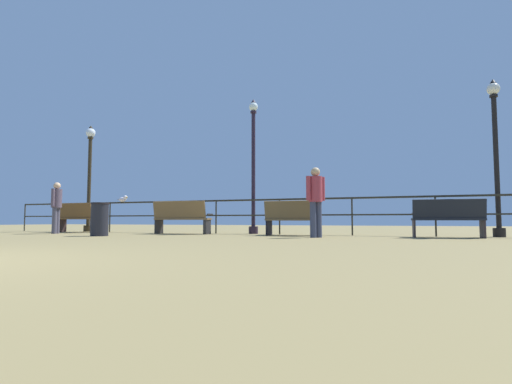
{
  "coord_description": "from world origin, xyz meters",
  "views": [
    {
      "loc": [
        4.74,
        -1.81,
        0.4
      ],
      "look_at": [
        0.5,
        8.76,
        1.21
      ],
      "focal_mm": 28.32,
      "sensor_mm": 36.0,
      "label": 1
    }
  ],
  "objects_px": {
    "bench_far_left": "(76,216)",
    "person_by_bench": "(56,204)",
    "lamppost_center": "(253,163)",
    "seagull_on_rail": "(123,199)",
    "lamppost_right": "(496,150)",
    "bench_near_left": "(181,216)",
    "person_at_railing": "(316,197)",
    "trash_bin": "(100,219)",
    "bench_near_right": "(292,217)",
    "lamppost_left": "(90,171)",
    "bench_far_right": "(448,217)"
  },
  "relations": [
    {
      "from": "trash_bin",
      "to": "person_at_railing",
      "type": "bearing_deg",
      "value": 12.13
    },
    {
      "from": "lamppost_right",
      "to": "bench_far_right",
      "type": "bearing_deg",
      "value": -139.9
    },
    {
      "from": "bench_far_right",
      "to": "lamppost_right",
      "type": "bearing_deg",
      "value": 40.1
    },
    {
      "from": "bench_far_left",
      "to": "lamppost_right",
      "type": "bearing_deg",
      "value": 4.58
    },
    {
      "from": "bench_near_left",
      "to": "person_at_railing",
      "type": "distance_m",
      "value": 4.44
    },
    {
      "from": "lamppost_center",
      "to": "person_at_railing",
      "type": "bearing_deg",
      "value": -39.3
    },
    {
      "from": "bench_near_left",
      "to": "lamppost_center",
      "type": "relative_size",
      "value": 0.42
    },
    {
      "from": "lamppost_center",
      "to": "person_by_bench",
      "type": "height_order",
      "value": "lamppost_center"
    },
    {
      "from": "person_by_bench",
      "to": "seagull_on_rail",
      "type": "xyz_separation_m",
      "value": [
        0.89,
        1.93,
        0.23
      ]
    },
    {
      "from": "person_by_bench",
      "to": "lamppost_right",
      "type": "bearing_deg",
      "value": 10.23
    },
    {
      "from": "bench_far_left",
      "to": "lamppost_left",
      "type": "bearing_deg",
      "value": 113.88
    },
    {
      "from": "person_by_bench",
      "to": "lamppost_left",
      "type": "bearing_deg",
      "value": 111.71
    },
    {
      "from": "bench_near_left",
      "to": "person_at_railing",
      "type": "height_order",
      "value": "person_at_railing"
    },
    {
      "from": "lamppost_center",
      "to": "person_at_railing",
      "type": "relative_size",
      "value": 2.49
    },
    {
      "from": "lamppost_left",
      "to": "seagull_on_rail",
      "type": "bearing_deg",
      "value": -7.82
    },
    {
      "from": "person_by_bench",
      "to": "bench_near_left",
      "type": "bearing_deg",
      "value": 17.72
    },
    {
      "from": "lamppost_left",
      "to": "person_by_bench",
      "type": "relative_size",
      "value": 2.49
    },
    {
      "from": "bench_near_right",
      "to": "seagull_on_rail",
      "type": "bearing_deg",
      "value": 173.08
    },
    {
      "from": "bench_near_left",
      "to": "bench_far_right",
      "type": "xyz_separation_m",
      "value": [
        7.19,
        0.01,
        -0.05
      ]
    },
    {
      "from": "bench_far_left",
      "to": "bench_near_left",
      "type": "bearing_deg",
      "value": -0.0
    },
    {
      "from": "seagull_on_rail",
      "to": "lamppost_right",
      "type": "bearing_deg",
      "value": 1.24
    },
    {
      "from": "lamppost_right",
      "to": "person_at_railing",
      "type": "distance_m",
      "value": 4.66
    },
    {
      "from": "bench_near_left",
      "to": "lamppost_right",
      "type": "distance_m",
      "value": 8.58
    },
    {
      "from": "lamppost_right",
      "to": "person_by_bench",
      "type": "bearing_deg",
      "value": -169.77
    },
    {
      "from": "bench_far_left",
      "to": "bench_far_right",
      "type": "height_order",
      "value": "bench_far_left"
    },
    {
      "from": "bench_far_right",
      "to": "person_by_bench",
      "type": "relative_size",
      "value": 1.02
    },
    {
      "from": "lamppost_right",
      "to": "person_at_railing",
      "type": "height_order",
      "value": "lamppost_right"
    },
    {
      "from": "lamppost_right",
      "to": "person_by_bench",
      "type": "distance_m",
      "value": 12.3
    },
    {
      "from": "bench_far_left",
      "to": "trash_bin",
      "type": "height_order",
      "value": "bench_far_left"
    },
    {
      "from": "lamppost_right",
      "to": "trash_bin",
      "type": "relative_size",
      "value": 4.54
    },
    {
      "from": "bench_far_left",
      "to": "person_by_bench",
      "type": "xyz_separation_m",
      "value": [
        0.42,
        -1.18,
        0.36
      ]
    },
    {
      "from": "bench_near_left",
      "to": "lamppost_center",
      "type": "bearing_deg",
      "value": 27.48
    },
    {
      "from": "lamppost_center",
      "to": "trash_bin",
      "type": "relative_size",
      "value": 4.79
    },
    {
      "from": "lamppost_right",
      "to": "person_by_bench",
      "type": "relative_size",
      "value": 2.51
    },
    {
      "from": "person_at_railing",
      "to": "trash_bin",
      "type": "relative_size",
      "value": 1.92
    },
    {
      "from": "person_at_railing",
      "to": "seagull_on_rail",
      "type": "bearing_deg",
      "value": 166.41
    },
    {
      "from": "person_by_bench",
      "to": "person_at_railing",
      "type": "xyz_separation_m",
      "value": [
        7.99,
        0.22,
        0.05
      ]
    },
    {
      "from": "bench_far_left",
      "to": "lamppost_right",
      "type": "distance_m",
      "value": 12.61
    },
    {
      "from": "bench_near_right",
      "to": "trash_bin",
      "type": "bearing_deg",
      "value": -154.88
    },
    {
      "from": "seagull_on_rail",
      "to": "trash_bin",
      "type": "bearing_deg",
      "value": -59.57
    },
    {
      "from": "bench_far_left",
      "to": "person_at_railing",
      "type": "bearing_deg",
      "value": -6.5
    },
    {
      "from": "seagull_on_rail",
      "to": "lamppost_center",
      "type": "bearing_deg",
      "value": 2.93
    },
    {
      "from": "lamppost_left",
      "to": "bench_near_left",
      "type": "bearing_deg",
      "value": -12.4
    },
    {
      "from": "bench_far_left",
      "to": "lamppost_center",
      "type": "distance_m",
      "value": 6.31
    },
    {
      "from": "bench_far_right",
      "to": "trash_bin",
      "type": "bearing_deg",
      "value": -165.6
    },
    {
      "from": "lamppost_center",
      "to": "person_by_bench",
      "type": "bearing_deg",
      "value": -158.78
    },
    {
      "from": "lamppost_left",
      "to": "person_at_railing",
      "type": "height_order",
      "value": "lamppost_left"
    },
    {
      "from": "bench_near_left",
      "to": "lamppost_center",
      "type": "xyz_separation_m",
      "value": [
        1.92,
        1.0,
        1.61
      ]
    },
    {
      "from": "person_by_bench",
      "to": "trash_bin",
      "type": "height_order",
      "value": "person_by_bench"
    },
    {
      "from": "bench_near_right",
      "to": "lamppost_center",
      "type": "distance_m",
      "value": 2.45
    }
  ]
}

